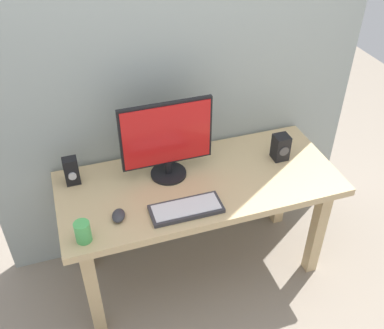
% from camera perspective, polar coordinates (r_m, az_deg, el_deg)
% --- Properties ---
extents(ground_plane, '(6.00, 6.00, 0.00)m').
position_cam_1_polar(ground_plane, '(2.90, 0.83, -12.80)').
color(ground_plane, gray).
extents(wall_back, '(2.19, 0.04, 3.00)m').
position_cam_1_polar(wall_back, '(2.32, -1.93, 19.04)').
color(wall_back, '#9EA8A3').
rests_on(wall_back, ground_plane).
extents(desk, '(1.51, 0.65, 0.70)m').
position_cam_1_polar(desk, '(2.47, 0.95, -3.86)').
color(desk, tan).
rests_on(desk, ground_plane).
extents(monitor, '(0.49, 0.19, 0.44)m').
position_cam_1_polar(monitor, '(2.32, -3.24, 3.27)').
color(monitor, black).
rests_on(monitor, desk).
extents(keyboard_primary, '(0.36, 0.15, 0.03)m').
position_cam_1_polar(keyboard_primary, '(2.22, -0.75, -5.66)').
color(keyboard_primary, '#333338').
rests_on(keyboard_primary, desk).
extents(mouse, '(0.09, 0.11, 0.04)m').
position_cam_1_polar(mouse, '(2.21, -9.35, -6.44)').
color(mouse, '#333338').
rests_on(mouse, desk).
extents(speaker_right, '(0.08, 0.09, 0.15)m').
position_cam_1_polar(speaker_right, '(2.57, 11.23, 2.17)').
color(speaker_right, black).
rests_on(speaker_right, desk).
extents(audio_controller, '(0.08, 0.07, 0.16)m').
position_cam_1_polar(audio_controller, '(2.42, -15.11, -0.82)').
color(audio_controller, black).
rests_on(audio_controller, desk).
extents(coffee_mug, '(0.07, 0.07, 0.11)m').
position_cam_1_polar(coffee_mug, '(2.11, -13.74, -8.34)').
color(coffee_mug, '#4CB259').
rests_on(coffee_mug, desk).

